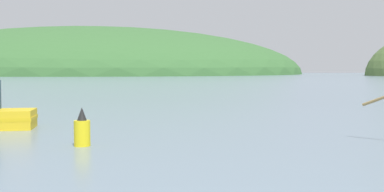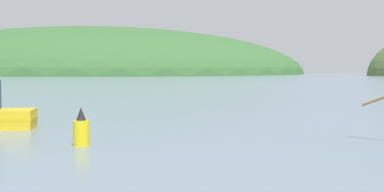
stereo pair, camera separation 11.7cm
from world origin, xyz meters
The scene contains 2 objects.
hill_far_center centered at (-49.09, 243.81, 0.00)m, with size 214.96×171.97×47.34m, color #386633.
channel_buoy centered at (-4.00, 12.44, 0.60)m, with size 0.61×0.61×1.47m.
Camera 1 is at (-0.06, -5.46, 2.93)m, focal length 44.73 mm.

